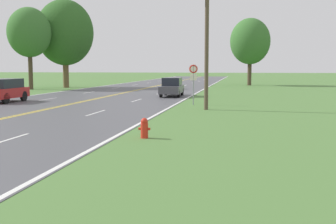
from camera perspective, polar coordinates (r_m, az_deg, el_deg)
name	(u,v)px	position (r m, az deg, el deg)	size (l,w,h in m)	color
fire_hydrant	(144,128)	(15.15, -3.22, -2.16)	(0.43, 0.27, 0.73)	red
traffic_sign	(193,74)	(28.46, 3.46, 5.11)	(0.60, 0.10, 2.73)	gray
utility_pole_midground	(207,46)	(25.29, 5.26, 8.91)	(1.80, 0.24, 7.30)	brown
tree_left_verge	(250,41)	(60.48, 11.06, 9.37)	(5.56, 5.56, 9.34)	#473828
tree_behind_sign	(65,33)	(54.30, -13.80, 10.39)	(7.01, 7.01, 10.83)	brown
tree_mid_treeline	(29,33)	(51.10, -18.28, 10.18)	(4.91, 4.91, 9.31)	#473828
car_red_suv_approaching	(4,90)	(32.75, -21.36, 2.82)	(1.95, 3.97, 1.71)	black
car_dark_grey_sedan_mid_near	(172,87)	(36.86, 0.55, 3.43)	(1.91, 4.76, 1.64)	black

